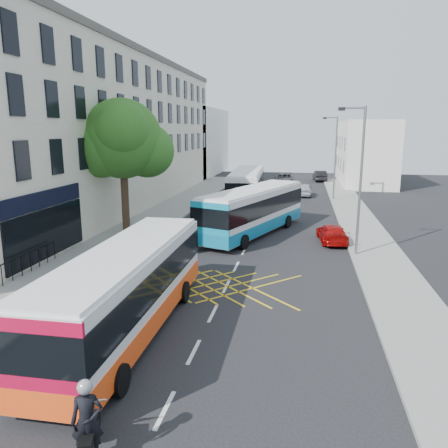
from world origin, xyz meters
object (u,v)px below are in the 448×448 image
at_px(distant_car_grey, 284,179).
at_px(bus_mid, 253,210).
at_px(parked_car_blue, 77,302).
at_px(distant_car_silver, 304,190).
at_px(lamp_far, 335,154).
at_px(lamp_near, 359,174).
at_px(bus_near, 127,289).
at_px(distant_car_dark, 320,176).
at_px(red_hatchback, 332,233).
at_px(bus_far, 247,187).
at_px(street_tree, 122,140).
at_px(motorbike, 88,426).
at_px(parked_car_silver, 111,277).

bearing_deg(distant_car_grey, bus_mid, -96.41).
height_order(parked_car_blue, distant_car_silver, parked_car_blue).
height_order(distant_car_grey, distant_car_silver, distant_car_grey).
xyz_separation_m(distant_car_grey, distant_car_silver, (2.48, -9.20, -0.03)).
height_order(lamp_far, distant_car_grey, lamp_far).
distance_m(lamp_near, distant_car_silver, 22.98).
bearing_deg(bus_near, distant_car_dark, 80.04).
height_order(lamp_near, bus_mid, lamp_near).
bearing_deg(lamp_near, parked_car_blue, -137.00).
bearing_deg(red_hatchback, distant_car_dark, -96.49).
bearing_deg(bus_near, bus_far, 88.25).
height_order(parked_car_blue, distant_car_dark, distant_car_dark).
distance_m(street_tree, distant_car_grey, 30.72).
relative_size(street_tree, bus_mid, 0.78).
relative_size(bus_mid, distant_car_grey, 2.22).
xyz_separation_m(motorbike, parked_car_silver, (-3.91, 9.69, -0.30)).
bearing_deg(lamp_far, bus_mid, -111.35).
relative_size(distant_car_grey, distant_car_silver, 1.29).
relative_size(bus_near, parked_car_blue, 2.69).
height_order(lamp_near, distant_car_grey, lamp_near).
xyz_separation_m(lamp_far, bus_far, (-8.11, -4.05, -2.92)).
xyz_separation_m(distant_car_grey, distant_car_dark, (4.57, 4.86, 0.00)).
relative_size(street_tree, red_hatchback, 2.25).
distance_m(lamp_near, bus_mid, 8.05).
distance_m(bus_near, bus_far, 26.98).
xyz_separation_m(bus_mid, distant_car_dark, (5.47, 32.30, -0.93)).
bearing_deg(bus_near, parked_car_blue, 163.32).
xyz_separation_m(bus_mid, bus_far, (-1.94, 11.72, 0.06)).
bearing_deg(distant_car_silver, lamp_far, 139.53).
distance_m(bus_near, parked_car_silver, 4.43).
xyz_separation_m(bus_mid, distant_car_silver, (3.38, 18.24, -0.97)).
distance_m(distant_car_silver, distant_car_dark, 14.21).
height_order(bus_far, motorbike, bus_far).
height_order(bus_near, parked_car_silver, bus_near).
xyz_separation_m(bus_far, distant_car_grey, (2.84, 15.72, -0.99)).
height_order(street_tree, red_hatchback, street_tree).
relative_size(bus_far, distant_car_dark, 2.68).
distance_m(bus_mid, red_hatchback, 5.38).
xyz_separation_m(bus_near, motorbike, (1.61, -6.02, -0.65)).
relative_size(bus_far, distant_car_grey, 2.28).
height_order(street_tree, lamp_far, street_tree).
bearing_deg(distant_car_grey, bus_near, -99.26).
bearing_deg(bus_far, street_tree, -119.65).
height_order(red_hatchback, distant_car_dark, distant_car_dark).
xyz_separation_m(parked_car_silver, red_hatchback, (10.07, 10.38, -0.07)).
relative_size(lamp_far, distant_car_silver, 2.03).
distance_m(street_tree, distant_car_dark, 36.79).
bearing_deg(motorbike, street_tree, 92.47).
distance_m(lamp_near, motorbike, 18.86).
relative_size(lamp_far, parked_car_blue, 2.00).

